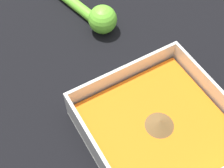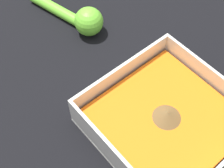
% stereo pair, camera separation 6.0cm
% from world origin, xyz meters
% --- Properties ---
extents(ground_plane, '(4.00, 4.00, 0.00)m').
position_xyz_m(ground_plane, '(0.00, 0.00, 0.00)').
color(ground_plane, black).
extents(square_dish, '(0.25, 0.25, 0.07)m').
position_xyz_m(square_dish, '(-0.04, 0.04, 0.02)').
color(square_dish, silver).
rests_on(square_dish, ground_plane).
extents(lemon_squeezer, '(0.21, 0.09, 0.07)m').
position_xyz_m(lemon_squeezer, '(-0.35, 0.08, 0.03)').
color(lemon_squeezer, '#6BC633').
rests_on(lemon_squeezer, ground_plane).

